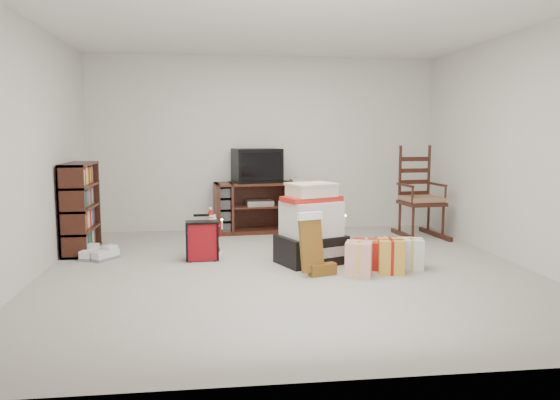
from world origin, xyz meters
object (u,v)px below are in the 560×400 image
object	(u,v)px
red_suitcase	(202,241)
mrs_claus_figurine	(211,237)
rocking_chair	(420,204)
gift_cluster	(386,257)
bookshelf	(80,209)
santa_figurine	(332,233)
gift_pile	(311,229)
sneaker_pair	(98,254)
teddy_bear	(304,248)
crt_television	(257,165)
tv_stand	(259,207)

from	to	relation	value
red_suitcase	mrs_claus_figurine	size ratio (longest dim) A/B	0.96
rocking_chair	red_suitcase	xyz separation A→B (m)	(-2.94, -1.07, -0.22)
gift_cluster	red_suitcase	bearing A→B (deg)	160.75
bookshelf	santa_figurine	world-z (taller)	bookshelf
mrs_claus_figurine	gift_pile	bearing A→B (deg)	-27.90
mrs_claus_figurine	sneaker_pair	distance (m)	1.28
rocking_chair	mrs_claus_figurine	xyz separation A→B (m)	(-2.84, -0.77, -0.23)
rocking_chair	teddy_bear	xyz separation A→B (m)	(-1.82, -1.27, -0.29)
gift_cluster	bookshelf	bearing A→B (deg)	158.66
bookshelf	red_suitcase	distance (m)	1.60
rocking_chair	crt_television	bearing A→B (deg)	158.91
teddy_bear	santa_figurine	world-z (taller)	santa_figurine
teddy_bear	santa_figurine	distance (m)	0.65
sneaker_pair	teddy_bear	bearing A→B (deg)	13.49
tv_stand	bookshelf	bearing A→B (deg)	-160.61
bookshelf	gift_pile	world-z (taller)	bookshelf
bookshelf	sneaker_pair	bearing A→B (deg)	-58.98
gift_pile	gift_cluster	xyz separation A→B (m)	(0.72, -0.39, -0.24)
tv_stand	sneaker_pair	xyz separation A→B (m)	(-1.95, -1.45, -0.30)
red_suitcase	santa_figurine	world-z (taller)	santa_figurine
tv_stand	rocking_chair	xyz separation A→B (m)	(2.16, -0.57, 0.08)
teddy_bear	mrs_claus_figurine	bearing A→B (deg)	154.14
crt_television	rocking_chair	bearing A→B (deg)	-26.00
rocking_chair	gift_pile	xyz separation A→B (m)	(-1.76, -1.34, -0.06)
gift_pile	sneaker_pair	size ratio (longest dim) A/B	1.90
bookshelf	mrs_claus_figurine	bearing A→B (deg)	-12.45
gift_pile	sneaker_pair	xyz separation A→B (m)	(-2.35, 0.47, -0.32)
gift_pile	bookshelf	bearing A→B (deg)	138.62
santa_figurine	rocking_chair	bearing A→B (deg)	29.10
gift_cluster	teddy_bear	bearing A→B (deg)	148.96
bookshelf	santa_figurine	bearing A→B (deg)	-6.67
rocking_chair	sneaker_pair	world-z (taller)	rocking_chair
bookshelf	red_suitcase	bearing A→B (deg)	-24.00
santa_figurine	crt_television	world-z (taller)	crt_television
mrs_claus_figurine	rocking_chair	bearing A→B (deg)	15.13
teddy_bear	crt_television	size ratio (longest dim) A/B	0.46
gift_pile	gift_cluster	distance (m)	0.85
gift_cluster	santa_figurine	bearing A→B (deg)	110.53
red_suitcase	sneaker_pair	bearing A→B (deg)	168.08
teddy_bear	sneaker_pair	size ratio (longest dim) A/B	0.73
teddy_bear	santa_figurine	size ratio (longest dim) A/B	0.59
tv_stand	bookshelf	xyz separation A→B (m)	(-2.22, -1.00, 0.15)
bookshelf	gift_pile	distance (m)	2.78
gift_pile	red_suitcase	xyz separation A→B (m)	(-1.18, 0.27, -0.15)
sneaker_pair	gift_cluster	world-z (taller)	gift_cluster
santa_figurine	sneaker_pair	world-z (taller)	santa_figurine
rocking_chair	gift_cluster	xyz separation A→B (m)	(-1.04, -1.73, -0.31)
bookshelf	santa_figurine	xyz separation A→B (m)	(2.98, -0.35, -0.29)
mrs_claus_figurine	gift_cluster	distance (m)	2.05
bookshelf	crt_television	distance (m)	2.46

